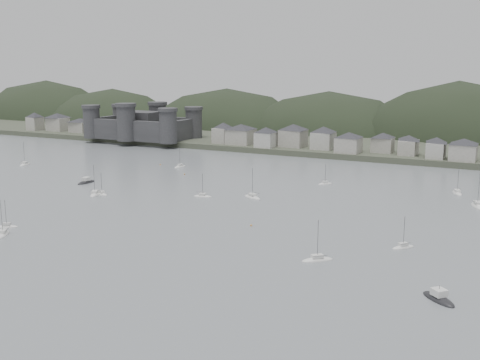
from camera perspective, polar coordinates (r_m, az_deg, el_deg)
The scene contains 10 objects.
ground at distance 146.51m, azimuth -13.50°, elevation -7.44°, with size 900.00×900.00×0.00m, color slate.
far_shore_land at distance 412.60m, azimuth 14.00°, elevation 4.72°, with size 900.00×250.00×3.00m, color #383D2D.
forested_ridge at distance 388.42m, azimuth 13.75°, elevation 2.44°, with size 851.55×103.94×102.57m.
castle at distance 356.25m, azimuth -9.68°, elevation 5.44°, with size 66.00×43.00×20.00m.
waterfront_town at distance 293.51m, azimuth 18.74°, elevation 3.33°, with size 451.48×28.46×12.92m.
sailboat_lead at distance 206.40m, azimuth -3.73°, elevation -1.64°, with size 7.05×3.45×9.27m.
moored_fleet at distance 193.28m, azimuth -6.78°, elevation -2.59°, with size 247.63×173.61×13.82m.
motor_launch_near at distance 124.12m, azimuth 19.18°, elevation -11.11°, with size 8.64×8.20×4.08m.
motor_launch_far at distance 238.60m, azimuth -15.08°, elevation -0.22°, with size 3.61×9.07×4.12m.
mooring_buoys at distance 211.01m, azimuth -4.69°, elevation -1.37°, with size 186.82×92.05×0.70m.
Camera 1 is at (91.22, -104.90, 46.25)m, focal length 42.83 mm.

